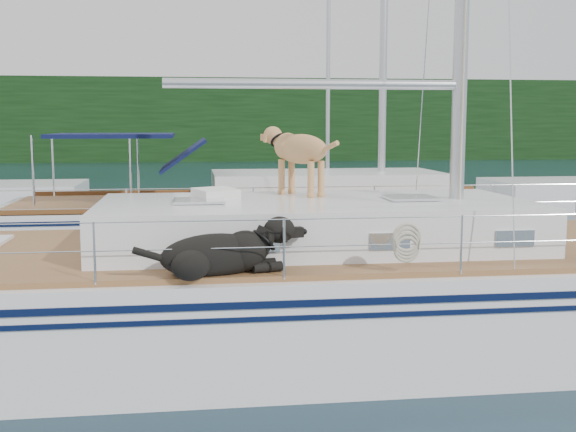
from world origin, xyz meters
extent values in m
plane|color=black|center=(0.00, 0.00, 0.00)|extent=(120.00, 120.00, 0.00)
cube|color=black|center=(0.00, 45.00, 3.00)|extent=(90.00, 3.00, 6.00)
cube|color=#595147|center=(0.00, 46.20, 0.60)|extent=(92.00, 1.00, 1.20)
cube|color=silver|center=(0.00, 0.00, 0.50)|extent=(12.00, 3.80, 1.40)
cube|color=brown|center=(0.00, 0.00, 1.23)|extent=(11.52, 3.50, 0.06)
cube|color=silver|center=(0.80, 0.00, 1.54)|extent=(5.20, 2.50, 0.55)
cylinder|color=silver|center=(0.80, 0.00, 3.21)|extent=(3.60, 0.12, 0.12)
cylinder|color=silver|center=(0.00, -1.75, 1.82)|extent=(10.56, 0.01, 0.01)
cylinder|color=silver|center=(0.00, 1.75, 1.82)|extent=(10.56, 0.01, 0.01)
cube|color=#1C3AB4|center=(-1.57, 1.61, 1.29)|extent=(0.77, 0.56, 0.06)
cube|color=silver|center=(-0.38, 0.39, 1.87)|extent=(0.62, 0.59, 0.13)
torus|color=beige|center=(1.43, -1.77, 1.62)|extent=(0.38, 0.11, 0.38)
cube|color=silver|center=(0.96, 6.45, 0.45)|extent=(11.00, 3.50, 1.30)
cube|color=brown|center=(0.96, 6.45, 1.10)|extent=(10.56, 3.29, 0.06)
cube|color=silver|center=(2.16, 6.45, 1.45)|extent=(4.80, 2.30, 0.55)
cube|color=#101443|center=(-2.24, 6.45, 2.50)|extent=(2.40, 2.30, 0.08)
cube|color=silver|center=(4.00, 16.00, 0.40)|extent=(7.20, 3.00, 1.10)
cylinder|color=silver|center=(4.00, 16.00, 6.00)|extent=(0.14, 0.14, 11.00)
camera|label=1|loc=(-0.68, -8.61, 2.74)|focal=45.00mm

